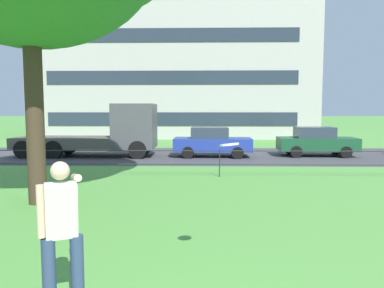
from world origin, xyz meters
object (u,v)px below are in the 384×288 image
(person_thrower, at_px, (62,231))
(flatbed_truck_far_right, at_px, (107,133))
(frisbee, at_px, (229,145))
(car_dark_green_center, at_px, (316,141))
(car_blue_far_left, at_px, (212,142))
(apartment_building_background, at_px, (177,65))

(person_thrower, distance_m, flatbed_truck_far_right, 15.44)
(flatbed_truck_far_right, bearing_deg, frisbee, -69.46)
(frisbee, xyz_separation_m, car_dark_green_center, (5.71, 14.46, -1.17))
(person_thrower, bearing_deg, frisbee, 23.45)
(person_thrower, relative_size, car_blue_far_left, 0.45)
(apartment_building_background, bearing_deg, car_dark_green_center, -65.24)
(person_thrower, height_order, frisbee, frisbee)
(frisbee, distance_m, apartment_building_background, 33.32)
(flatbed_truck_far_right, bearing_deg, car_dark_green_center, 1.37)
(person_thrower, bearing_deg, flatbed_truck_far_right, 102.26)
(flatbed_truck_far_right, xyz_separation_m, apartment_building_background, (2.56, 18.63, 5.75))
(frisbee, bearing_deg, car_dark_green_center, 68.46)
(person_thrower, distance_m, apartment_building_background, 34.24)
(frisbee, relative_size, apartment_building_background, 0.01)
(flatbed_truck_far_right, bearing_deg, person_thrower, -77.74)
(car_blue_far_left, xyz_separation_m, car_dark_green_center, (5.51, 0.42, 0.00))
(car_blue_far_left, height_order, car_dark_green_center, same)
(person_thrower, height_order, car_dark_green_center, person_thrower)
(flatbed_truck_far_right, relative_size, apartment_building_background, 0.30)
(frisbee, distance_m, flatbed_truck_far_right, 15.18)
(car_dark_green_center, bearing_deg, flatbed_truck_far_right, -178.63)
(person_thrower, xyz_separation_m, apartment_building_background, (-0.72, 33.71, 5.97))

